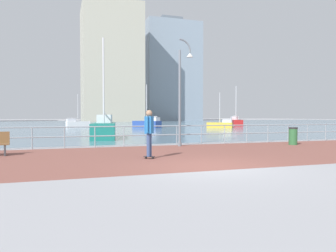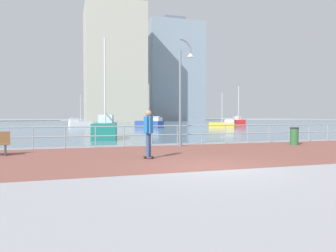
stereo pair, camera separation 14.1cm
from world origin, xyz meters
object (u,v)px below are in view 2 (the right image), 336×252
object	(u,v)px
lamppost	(183,87)
sailboat_red	(80,123)
trash_bin	(294,136)
sailboat_blue	(150,123)
skateboarder	(148,129)
sailboat_ivory	(223,125)
sailboat_white	(238,122)
sailboat_yellow	(105,129)

from	to	relation	value
lamppost	sailboat_red	bearing A→B (deg)	96.61
trash_bin	sailboat_blue	size ratio (longest dim) A/B	0.16
sailboat_red	skateboarder	bearing A→B (deg)	-88.44
sailboat_blue	skateboarder	bearing A→B (deg)	-104.38
lamppost	skateboarder	distance (m)	5.35
skateboarder	sailboat_ivory	xyz separation A→B (m)	(16.12, 25.44, -0.62)
sailboat_red	sailboat_blue	distance (m)	11.54
skateboarder	sailboat_blue	bearing A→B (deg)	75.62
sailboat_red	sailboat_white	distance (m)	23.83
skateboarder	sailboat_red	distance (m)	37.34
lamppost	sailboat_blue	size ratio (longest dim) A/B	0.96
skateboarder	sailboat_ivory	size ratio (longest dim) A/B	0.39
trash_bin	sailboat_white	world-z (taller)	sailboat_white
skateboarder	sailboat_yellow	world-z (taller)	sailboat_yellow
lamppost	sailboat_blue	distance (m)	26.11
sailboat_white	sailboat_ivory	bearing A→B (deg)	-132.01
sailboat_red	sailboat_ivory	bearing A→B (deg)	-34.74
sailboat_white	sailboat_ivory	distance (m)	9.19
sailboat_white	sailboat_ivory	world-z (taller)	sailboat_white
lamppost	sailboat_red	distance (m)	33.54
trash_bin	lamppost	bearing A→B (deg)	168.82
sailboat_white	sailboat_blue	bearing A→B (deg)	-169.89
lamppost	skateboarder	world-z (taller)	lamppost
lamppost	sailboat_white	bearing A→B (deg)	55.40
sailboat_blue	trash_bin	bearing A→B (deg)	-87.77
trash_bin	sailboat_white	xyz separation A→B (m)	(13.62, 29.32, 0.11)
sailboat_white	sailboat_red	bearing A→B (deg)	167.74
skateboarder	sailboat_yellow	size ratio (longest dim) A/B	0.26
sailboat_yellow	lamppost	bearing A→B (deg)	-66.24
sailboat_yellow	sailboat_white	bearing A→B (deg)	43.16
skateboarder	sailboat_red	bearing A→B (deg)	91.56
trash_bin	sailboat_blue	xyz separation A→B (m)	(-1.04, 26.70, 0.07)
lamppost	sailboat_red	xyz separation A→B (m)	(-3.85, 33.23, -2.55)
skateboarder	sailboat_blue	xyz separation A→B (m)	(7.60, 29.65, -0.51)
sailboat_white	trash_bin	bearing A→B (deg)	-114.92
sailboat_blue	sailboat_yellow	world-z (taller)	sailboat_yellow
trash_bin	sailboat_red	size ratio (longest dim) A/B	0.20
skateboarder	sailboat_white	distance (m)	39.21
sailboat_ivory	sailboat_blue	bearing A→B (deg)	153.67
skateboarder	trash_bin	world-z (taller)	skateboarder
sailboat_red	sailboat_blue	world-z (taller)	sailboat_blue
sailboat_red	lamppost	bearing A→B (deg)	-83.39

